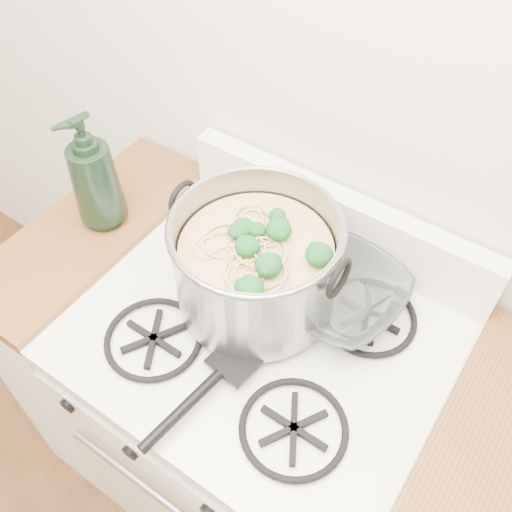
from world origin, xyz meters
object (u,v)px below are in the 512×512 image
object	(u,v)px
gas_range	(260,425)
glass_bowl	(336,297)
stock_pot	(256,265)
spatula	(239,355)
bottle	(93,172)

from	to	relation	value
gas_range	glass_bowl	xyz separation A→B (m)	(0.09, 0.14, 0.50)
stock_pot	spatula	xyz separation A→B (m)	(0.06, -0.14, -0.09)
glass_bowl	bottle	world-z (taller)	bottle
stock_pot	gas_range	bearing A→B (deg)	-46.62
spatula	stock_pot	bearing A→B (deg)	118.87
gas_range	glass_bowl	world-z (taller)	glass_bowl
gas_range	stock_pot	size ratio (longest dim) A/B	2.48
stock_pot	bottle	xyz separation A→B (m)	(-0.43, -0.01, 0.04)
stock_pot	spatula	bearing A→B (deg)	-67.93
gas_range	stock_pot	world-z (taller)	stock_pot
spatula	glass_bowl	world-z (taller)	glass_bowl
stock_pot	spatula	distance (m)	0.18
gas_range	glass_bowl	size ratio (longest dim) A/B	8.37
stock_pot	bottle	world-z (taller)	bottle
spatula	glass_bowl	xyz separation A→B (m)	(0.09, 0.23, 0.00)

